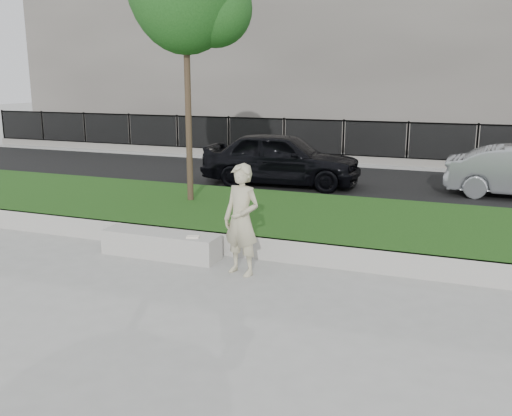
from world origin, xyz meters
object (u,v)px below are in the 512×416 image
at_px(book, 193,237).
at_px(car_dark, 282,158).
at_px(stone_bench, 161,244).
at_px(man, 242,220).

height_order(book, car_dark, car_dark).
height_order(stone_bench, book, book).
bearing_deg(stone_bench, car_dark, 90.80).
bearing_deg(man, stone_bench, -175.04).
relative_size(stone_bench, car_dark, 0.48).
bearing_deg(book, man, -29.91).
distance_m(stone_bench, man, 1.83).
bearing_deg(man, car_dark, 119.36).
height_order(stone_bench, man, man).
relative_size(stone_bench, man, 1.20).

